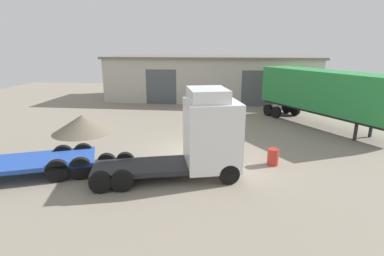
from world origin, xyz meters
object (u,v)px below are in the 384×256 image
oil_drum (273,157)px  tractor_unit_white (201,136)px  container_trailer_green (324,92)px  traffic_cone (208,139)px  gravel_pile (82,124)px

oil_drum → tractor_unit_white: bearing=-154.9°
container_trailer_green → traffic_cone: (-8.32, -4.92, -2.43)m
tractor_unit_white → container_trailer_green: container_trailer_green is taller
tractor_unit_white → oil_drum: (3.65, 1.71, -1.53)m
tractor_unit_white → oil_drum: tractor_unit_white is taller
container_trailer_green → oil_drum: container_trailer_green is taller
tractor_unit_white → container_trailer_green: 12.96m
container_trailer_green → gravel_pile: 17.88m
gravel_pile → traffic_cone: 9.18m
gravel_pile → oil_drum: size_ratio=4.83×
tractor_unit_white → oil_drum: 4.31m
oil_drum → traffic_cone: 4.84m
oil_drum → traffic_cone: oil_drum is taller
container_trailer_green → oil_drum: size_ratio=12.09×
tractor_unit_white → traffic_cone: 5.23m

